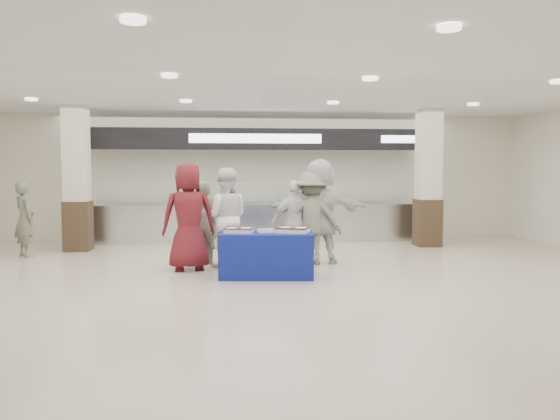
{
  "coord_description": "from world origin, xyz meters",
  "views": [
    {
      "loc": [
        -0.62,
        -8.22,
        1.81
      ],
      "look_at": [
        0.27,
        1.6,
        1.07
      ],
      "focal_mm": 35.0,
      "sensor_mm": 36.0,
      "label": 1
    }
  ],
  "objects": [
    {
      "name": "ground",
      "position": [
        0.0,
        0.0,
        0.0
      ],
      "size": [
        14.0,
        14.0,
        0.0
      ],
      "primitive_type": "plane",
      "color": "beige",
      "rests_on": "ground"
    },
    {
      "name": "sheet_cake_left",
      "position": [
        -0.48,
        0.88,
        0.8
      ],
      "size": [
        0.51,
        0.43,
        0.1
      ],
      "color": "white",
      "rests_on": "display_table"
    },
    {
      "name": "civilian_white",
      "position": [
        1.08,
        2.11,
        1.01
      ],
      "size": [
        1.88,
        0.64,
        2.01
      ],
      "primitive_type": "imported",
      "rotation": [
        0.0,
        0.0,
        3.11
      ],
      "color": "silver",
      "rests_on": "ground"
    },
    {
      "name": "column_right",
      "position": [
        4.0,
        4.2,
        1.53
      ],
      "size": [
        0.55,
        0.55,
        3.2
      ],
      "color": "#322417",
      "rests_on": "ground"
    },
    {
      "name": "civilian_maroon",
      "position": [
        -1.36,
        1.57,
        0.96
      ],
      "size": [
        1.02,
        0.75,
        1.93
      ],
      "primitive_type": "imported",
      "rotation": [
        0.0,
        0.0,
        3.29
      ],
      "color": "maroon",
      "rests_on": "ground"
    },
    {
      "name": "soldier_a",
      "position": [
        -1.15,
        2.13,
        0.79
      ],
      "size": [
        0.63,
        0.46,
        1.58
      ],
      "primitive_type": "imported",
      "rotation": [
        0.0,
        0.0,
        3.29
      ],
      "color": "slate",
      "rests_on": "ground"
    },
    {
      "name": "display_table",
      "position": [
        -0.02,
        0.84,
        0.38
      ],
      "size": [
        1.62,
        0.92,
        0.75
      ],
      "primitive_type": "cube",
      "rotation": [
        0.0,
        0.0,
        -0.09
      ],
      "color": "navy",
      "rests_on": "ground"
    },
    {
      "name": "chef_tall",
      "position": [
        -0.72,
        1.84,
        0.92
      ],
      "size": [
        0.9,
        0.71,
        1.84
      ],
      "primitive_type": "imported",
      "rotation": [
        0.0,
        0.0,
        3.13
      ],
      "color": "white",
      "rests_on": "ground"
    },
    {
      "name": "soldier_bg",
      "position": [
        -4.85,
        3.4,
        0.79
      ],
      "size": [
        0.66,
        0.68,
        1.57
      ],
      "primitive_type": "imported",
      "rotation": [
        0.0,
        0.0,
        2.29
      ],
      "color": "slate",
      "rests_on": "ground"
    },
    {
      "name": "serving_line",
      "position": [
        0.0,
        5.4,
        1.16
      ],
      "size": [
        8.7,
        0.85,
        2.8
      ],
      "color": "silver",
      "rests_on": "ground"
    },
    {
      "name": "chef_short",
      "position": [
        0.61,
        2.07,
        0.8
      ],
      "size": [
        0.99,
        0.56,
        1.6
      ],
      "primitive_type": "imported",
      "rotation": [
        0.0,
        0.0,
        3.32
      ],
      "color": "white",
      "rests_on": "ground"
    },
    {
      "name": "sheet_cake_right",
      "position": [
        0.42,
        0.8,
        0.8
      ],
      "size": [
        0.62,
        0.56,
        0.1
      ],
      "color": "white",
      "rests_on": "display_table"
    },
    {
      "name": "soldier_b",
      "position": [
        0.92,
        2.02,
        0.88
      ],
      "size": [
        1.23,
        0.83,
        1.76
      ],
      "primitive_type": "imported",
      "rotation": [
        0.0,
        0.0,
        2.98
      ],
      "color": "slate",
      "rests_on": "ground"
    },
    {
      "name": "column_left",
      "position": [
        -4.0,
        4.2,
        1.53
      ],
      "size": [
        0.55,
        0.55,
        3.2
      ],
      "color": "#322417",
      "rests_on": "ground"
    },
    {
      "name": "cupcake_tray",
      "position": [
        0.01,
        0.83,
        0.78
      ],
      "size": [
        0.41,
        0.34,
        0.06
      ],
      "color": "#BABABF",
      "rests_on": "display_table"
    }
  ]
}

